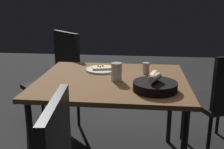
{
  "coord_description": "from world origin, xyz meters",
  "views": [
    {
      "loc": [
        -1.86,
        -0.2,
        1.29
      ],
      "look_at": [
        -0.09,
        -0.01,
        0.77
      ],
      "focal_mm": 43.85,
      "sensor_mm": 36.0,
      "label": 1
    }
  ],
  "objects_px": {
    "pizza_plate": "(102,69)",
    "chair_far": "(224,97)",
    "beer_glass": "(117,73)",
    "dining_table": "(112,87)",
    "pepper_shaker": "(146,69)",
    "chair_spare": "(58,75)",
    "bread_basket": "(155,85)"
  },
  "relations": [
    {
      "from": "dining_table",
      "to": "pepper_shaker",
      "type": "height_order",
      "value": "pepper_shaker"
    },
    {
      "from": "chair_spare",
      "to": "pizza_plate",
      "type": "bearing_deg",
      "value": -132.94
    },
    {
      "from": "pepper_shaker",
      "to": "bread_basket",
      "type": "bearing_deg",
      "value": -172.3
    },
    {
      "from": "chair_spare",
      "to": "bread_basket",
      "type": "bearing_deg",
      "value": -134.99
    },
    {
      "from": "dining_table",
      "to": "pizza_plate",
      "type": "relative_size",
      "value": 4.27
    },
    {
      "from": "dining_table",
      "to": "chair_spare",
      "type": "height_order",
      "value": "chair_spare"
    },
    {
      "from": "chair_far",
      "to": "chair_spare",
      "type": "distance_m",
      "value": 1.55
    },
    {
      "from": "pepper_shaker",
      "to": "chair_far",
      "type": "xyz_separation_m",
      "value": [
        0.13,
        -0.64,
        -0.25
      ]
    },
    {
      "from": "pizza_plate",
      "to": "chair_far",
      "type": "bearing_deg",
      "value": -85.76
    },
    {
      "from": "pizza_plate",
      "to": "bread_basket",
      "type": "relative_size",
      "value": 0.89
    },
    {
      "from": "dining_table",
      "to": "chair_far",
      "type": "distance_m",
      "value": 0.94
    },
    {
      "from": "pizza_plate",
      "to": "beer_glass",
      "type": "height_order",
      "value": "beer_glass"
    },
    {
      "from": "bread_basket",
      "to": "chair_spare",
      "type": "height_order",
      "value": "chair_spare"
    },
    {
      "from": "pizza_plate",
      "to": "chair_spare",
      "type": "xyz_separation_m",
      "value": [
        0.48,
        0.51,
        -0.2
      ]
    },
    {
      "from": "dining_table",
      "to": "beer_glass",
      "type": "distance_m",
      "value": 0.13
    },
    {
      "from": "pepper_shaker",
      "to": "chair_spare",
      "type": "xyz_separation_m",
      "value": [
        0.53,
        0.86,
        -0.23
      ]
    },
    {
      "from": "beer_glass",
      "to": "pizza_plate",
      "type": "bearing_deg",
      "value": 29.17
    },
    {
      "from": "pepper_shaker",
      "to": "chair_far",
      "type": "distance_m",
      "value": 0.7
    },
    {
      "from": "beer_glass",
      "to": "chair_spare",
      "type": "bearing_deg",
      "value": 41.88
    },
    {
      "from": "pizza_plate",
      "to": "bread_basket",
      "type": "height_order",
      "value": "bread_basket"
    },
    {
      "from": "bread_basket",
      "to": "chair_spare",
      "type": "bearing_deg",
      "value": 45.01
    },
    {
      "from": "beer_glass",
      "to": "chair_spare",
      "type": "distance_m",
      "value": 1.01
    },
    {
      "from": "bread_basket",
      "to": "beer_glass",
      "type": "xyz_separation_m",
      "value": [
        0.18,
        0.26,
        0.02
      ]
    },
    {
      "from": "dining_table",
      "to": "chair_spare",
      "type": "distance_m",
      "value": 0.93
    },
    {
      "from": "pizza_plate",
      "to": "chair_far",
      "type": "height_order",
      "value": "chair_far"
    },
    {
      "from": "pepper_shaker",
      "to": "chair_spare",
      "type": "distance_m",
      "value": 1.04
    },
    {
      "from": "beer_glass",
      "to": "pepper_shaker",
      "type": "distance_m",
      "value": 0.28
    },
    {
      "from": "beer_glass",
      "to": "pepper_shaker",
      "type": "relative_size",
      "value": 1.47
    },
    {
      "from": "dining_table",
      "to": "pizza_plate",
      "type": "bearing_deg",
      "value": 26.17
    },
    {
      "from": "bread_basket",
      "to": "pepper_shaker",
      "type": "bearing_deg",
      "value": 7.7
    },
    {
      "from": "bread_basket",
      "to": "pizza_plate",
      "type": "bearing_deg",
      "value": 42.58
    },
    {
      "from": "pizza_plate",
      "to": "beer_glass",
      "type": "distance_m",
      "value": 0.29
    }
  ]
}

